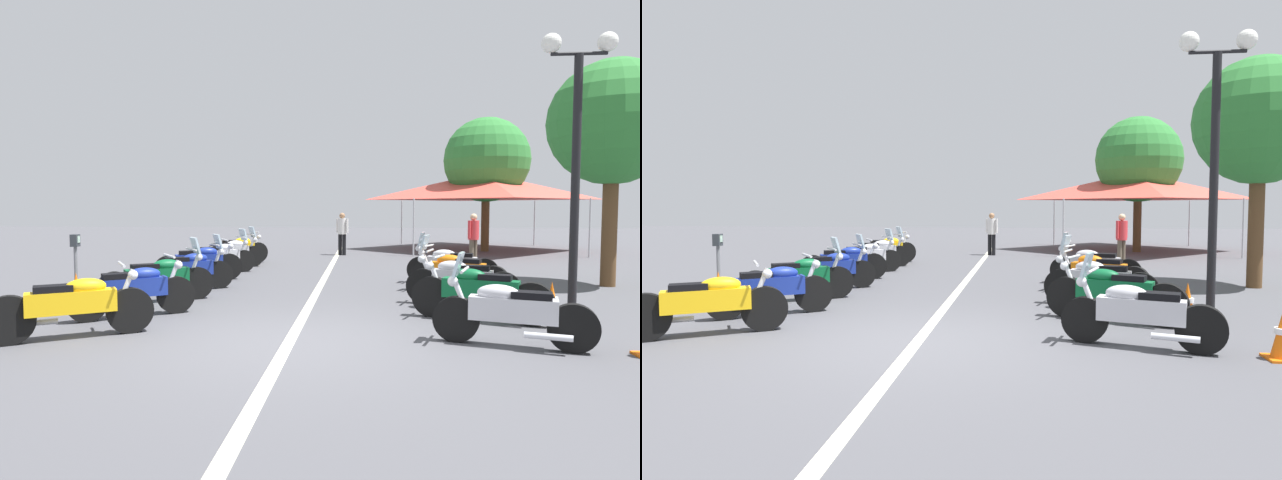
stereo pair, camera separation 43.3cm
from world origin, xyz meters
The scene contains 24 objects.
ground_plane centered at (0.00, 0.00, 0.00)m, with size 80.00×80.00×0.00m, color #4C4C51.
lane_centre_stripe centered at (5.66, 0.00, 0.00)m, with size 22.22×0.16×0.01m, color beige.
motorcycle_left_row_0 centered at (0.02, 2.93, 0.46)m, with size 1.24×1.89×1.00m.
motorcycle_left_row_1 centered at (1.45, 2.72, 0.45)m, with size 1.27×1.72×0.99m.
motorcycle_left_row_2 centered at (2.81, 2.84, 0.46)m, with size 1.34×1.83×1.20m.
motorcycle_left_row_3 centered at (4.22, 2.74, 0.46)m, with size 1.25×1.75×1.19m.
motorcycle_left_row_4 centered at (5.71, 2.96, 0.46)m, with size 1.13×1.92×1.00m.
motorcycle_left_row_5 centered at (7.17, 2.87, 0.46)m, with size 1.40×1.75×1.19m.
motorcycle_left_row_6 centered at (8.53, 2.91, 0.46)m, with size 1.26×1.83×1.20m.
motorcycle_left_row_7 centered at (9.75, 2.98, 0.46)m, with size 1.28×1.76×1.00m.
motorcycle_right_row_0 centered at (0.05, -2.83, 0.46)m, with size 0.91×1.95×1.19m.
motorcycle_right_row_1 centered at (1.59, -2.77, 0.46)m, with size 1.03×2.06×1.01m.
motorcycle_right_row_2 centered at (2.87, -2.73, 0.46)m, with size 0.90×1.98×1.00m.
motorcycle_right_row_3 centered at (4.38, -2.90, 0.46)m, with size 1.03×1.94×1.19m.
motorcycle_right_row_4 centered at (5.65, -2.98, 0.46)m, with size 0.89×2.04×1.20m.
street_lamp_twin_globe centered at (2.45, -4.51, 3.20)m, with size 0.32×1.22×4.65m.
parking_meter centered at (2.39, 4.22, 0.90)m, with size 0.19×0.15×1.29m.
traffic_cone_0 centered at (1.73, -3.92, 0.29)m, with size 0.36×0.36×0.61m.
traffic_cone_2 centered at (2.24, 4.14, 0.29)m, with size 0.36×0.36×0.61m.
bystander_0 centered at (13.00, -0.19, 0.91)m, with size 0.32×0.46×1.57m.
bystander_1 centered at (9.86, -4.34, 0.92)m, with size 0.40×0.40×1.58m.
roadside_tree_0 centered at (15.19, -5.87, 3.66)m, with size 3.38×3.38×5.36m.
roadside_tree_1 centered at (5.61, -6.47, 3.63)m, with size 2.77×2.77×5.04m.
event_tent centered at (15.82, -5.87, 2.65)m, with size 6.84×6.84×3.20m.
Camera 2 is at (-6.86, -1.40, 1.78)m, focal length 30.09 mm.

